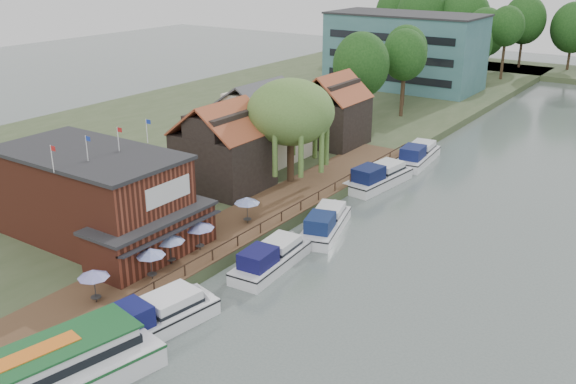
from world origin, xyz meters
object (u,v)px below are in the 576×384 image
Objects in this scene: cruiser_0 at (151,315)px; tour_boat at (28,381)px; umbrella_2 at (170,249)px; cruiser_3 at (379,174)px; hotel_block at (404,50)px; umbrella_4 at (247,210)px; cruiser_1 at (271,255)px; cottage_b at (260,120)px; cottage_c at (333,109)px; umbrella_3 at (199,236)px; cottage_a at (223,146)px; umbrella_0 at (95,286)px; pub at (109,200)px; swan at (63,379)px; cruiser_2 at (325,220)px; cruiser_4 at (418,153)px; willow at (291,132)px; umbrella_1 at (151,264)px.

tour_boat reaches higher than cruiser_0.
umbrella_2 is 0.23× the size of cruiser_3.
hotel_block is 79.77m from cruiser_0.
umbrella_4 is 6.67m from cruiser_1.
cottage_b reaches higher than cruiser_0.
cottage_c is at bearing -77.80° from hotel_block.
hotel_block is at bearing 102.18° from umbrella_3.
cruiser_1 is at bearing 98.22° from tour_boat.
cottage_a is 0.90× the size of cottage_b.
umbrella_0 is 1.00× the size of umbrella_4.
pub reaches higher than swan.
cruiser_4 reaches higher than cruiser_2.
cottage_c reaches higher than pub.
umbrella_0 reaches higher than cruiser_3.
cruiser_4 is at bearing 81.96° from umbrella_4.
umbrella_2 is 36.29m from cruiser_4.
willow is 12.05m from umbrella_4.
cottage_b is (-4.00, 25.00, 0.60)m from pub.
umbrella_0 is 7.31m from swan.
cottage_a is at bearing 122.34° from umbrella_3.
pub is 20.36m from willow.
cottage_c is 19.32× the size of swan.
cruiser_0 is (7.26, -26.31, -4.95)m from willow.
cottage_c reaches higher than umbrella_2.
umbrella_2 is 14.42m from cruiser_2.
umbrella_2 reaches higher than cruiser_3.
willow is 10.49m from cruiser_3.
umbrella_1 is at bearing -100.64° from cruiser_4.
umbrella_3 is at bearing -88.31° from umbrella_4.
umbrella_4 is (6.54, 9.03, -2.36)m from pub.
cruiser_3 is at bearing -36.73° from cottage_c.
hotel_block reaches higher than umbrella_1.
cottage_c is (4.00, 9.00, 0.00)m from cottage_b.
cruiser_3 is at bearing -96.98° from cruiser_4.
cottage_c is 3.54× the size of umbrella_3.
cruiser_4 is 48.70m from swan.
cottage_b is at bearing 123.42° from umbrella_4.
pub is at bearing 158.41° from cruiser_0.
umbrella_4 reaches higher than cruiser_4.
umbrella_2 is at bearing -91.62° from cruiser_3.
cottage_a reaches higher than cruiser_3.
willow reaches higher than cruiser_4.
cottage_c is at bearing 149.30° from cruiser_3.
pub is 18.03m from cruiser_2.
pub is at bearing -160.64° from cruiser_1.
cottage_c is at bearing 113.74° from cruiser_0.
cottage_a is 10.44m from cottage_b.
umbrella_2 is 13.31m from swan.
willow is 36.02m from tour_boat.
hotel_block is at bearing 92.61° from cruiser_2.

